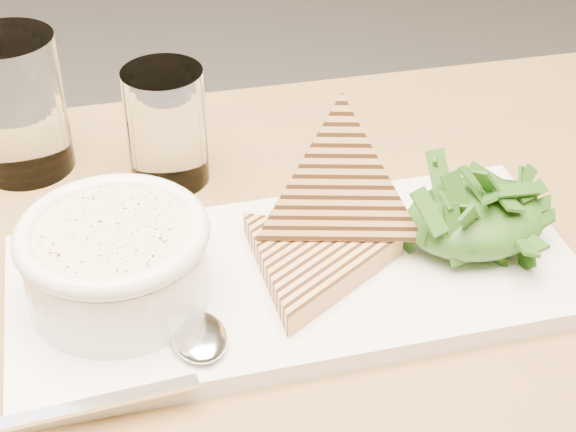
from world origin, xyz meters
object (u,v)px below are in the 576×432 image
object	(u,v)px
platter	(296,278)
soup_bowl	(117,270)
table_top	(198,390)
glass_far	(166,127)
glass_near	(17,105)

from	to	relation	value
platter	soup_bowl	xyz separation A→B (m)	(-0.13, 0.01, 0.03)
table_top	platter	bearing A→B (deg)	34.07
table_top	glass_far	bearing A→B (deg)	82.77
soup_bowl	glass_far	size ratio (longest dim) A/B	1.21
table_top	glass_far	size ratio (longest dim) A/B	11.02
table_top	soup_bowl	xyz separation A→B (m)	(-0.04, 0.07, 0.06)
soup_bowl	glass_near	world-z (taller)	glass_near
soup_bowl	glass_near	size ratio (longest dim) A/B	1.01
table_top	soup_bowl	bearing A→B (deg)	118.32
table_top	glass_near	size ratio (longest dim) A/B	9.17
table_top	platter	xyz separation A→B (m)	(0.09, 0.06, 0.03)
table_top	platter	size ratio (longest dim) A/B	2.75
platter	soup_bowl	bearing A→B (deg)	176.21
platter	glass_far	bearing A→B (deg)	109.49
glass_near	glass_far	size ratio (longest dim) A/B	1.20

